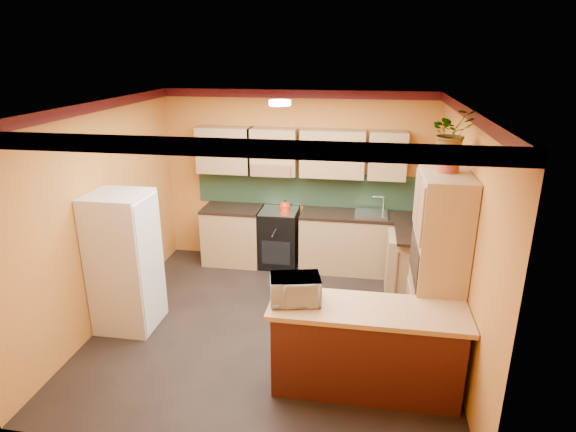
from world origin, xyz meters
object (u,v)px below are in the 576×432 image
(fridge, at_px, (125,262))
(microwave, at_px, (295,289))
(stove, at_px, (279,238))
(base_cabinets_back, at_px, (319,241))
(breakfast_bar, at_px, (366,351))
(pantry, at_px, (437,269))

(fridge, relative_size, microwave, 3.53)
(stove, xyz_separation_m, fridge, (-1.51, -2.04, 0.39))
(base_cabinets_back, distance_m, microwave, 2.87)
(fridge, distance_m, breakfast_bar, 3.02)
(microwave, bearing_deg, pantry, 13.68)
(breakfast_bar, relative_size, microwave, 3.74)
(fridge, bearing_deg, breakfast_bar, -14.76)
(base_cabinets_back, relative_size, fridge, 2.15)
(base_cabinets_back, bearing_deg, breakfast_bar, -74.98)
(stove, relative_size, fridge, 0.54)
(base_cabinets_back, distance_m, pantry, 2.62)
(base_cabinets_back, xyz_separation_m, fridge, (-2.14, -2.04, 0.41))
(stove, bearing_deg, breakfast_bar, -63.85)
(stove, xyz_separation_m, breakfast_bar, (1.38, -2.81, -0.02))
(stove, relative_size, microwave, 1.89)
(base_cabinets_back, xyz_separation_m, pantry, (1.46, -2.08, 0.61))
(pantry, xyz_separation_m, breakfast_bar, (-0.71, -0.72, -0.61))
(stove, bearing_deg, microwave, -76.56)
(fridge, bearing_deg, base_cabinets_back, 43.75)
(stove, bearing_deg, base_cabinets_back, 0.00)
(stove, distance_m, fridge, 2.57)
(breakfast_bar, xyz_separation_m, microwave, (-0.71, 0.00, 0.62))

